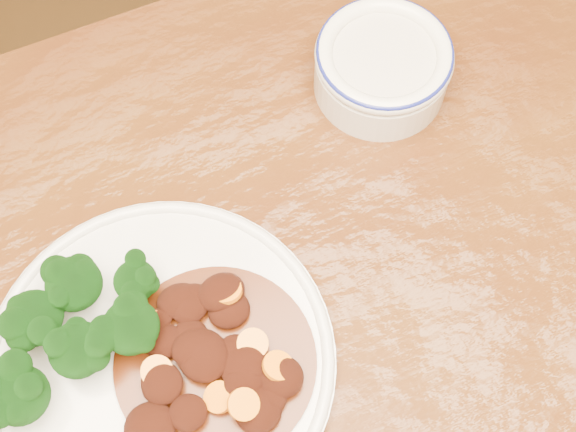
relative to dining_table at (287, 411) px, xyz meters
name	(u,v)px	position (x,y,z in m)	size (l,w,h in m)	color
dining_table	(287,411)	(0.00, 0.00, 0.00)	(1.54, 0.97, 0.75)	#512C0E
dinner_plate	(160,362)	(-0.09, 0.07, 0.09)	(0.31, 0.31, 0.02)	silver
broccoli_florets	(73,330)	(-0.14, 0.12, 0.13)	(0.17, 0.12, 0.05)	olive
mince_stew	(211,359)	(-0.05, 0.05, 0.11)	(0.18, 0.18, 0.04)	#4C1D08
dip_bowl	(382,66)	(0.23, 0.24, 0.11)	(0.14, 0.14, 0.06)	silver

